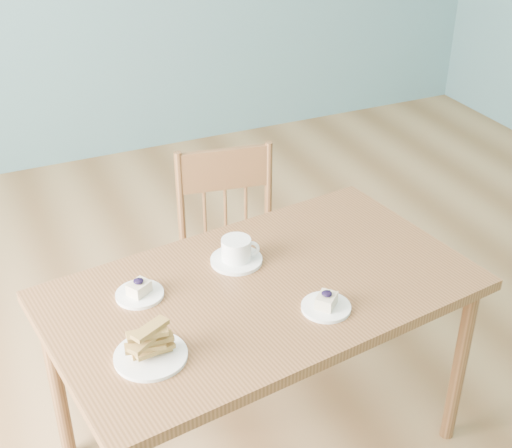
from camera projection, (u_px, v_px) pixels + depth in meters
name	position (u px, v px, depth m)	size (l,w,h in m)	color
room	(322.00, 51.00, 1.80)	(5.01, 5.01, 2.71)	#A77D4E
dining_table	(262.00, 304.00, 2.13)	(1.33, 0.87, 0.67)	brown
dining_chair	(233.00, 258.00, 2.67)	(0.43, 0.41, 0.82)	brown
cheesecake_plate_near	(326.00, 304.00, 1.99)	(0.14, 0.14, 0.06)	white
cheesecake_plate_far	(139.00, 292.00, 2.04)	(0.14, 0.14, 0.06)	white
coffee_cup	(237.00, 252.00, 2.19)	(0.16, 0.16, 0.08)	white
biscotti_plate	(150.00, 347.00, 1.81)	(0.19, 0.19, 0.10)	white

